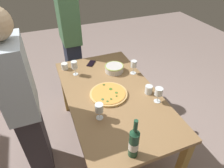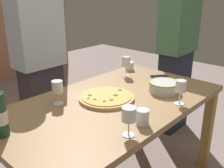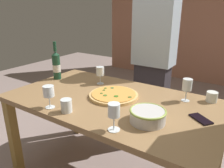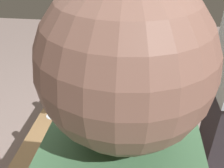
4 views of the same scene
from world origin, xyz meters
The scene contains 10 objects.
ground_plane centered at (0.00, 0.00, 0.00)m, with size 8.00×8.00×0.00m, color gray.
dining_table centered at (0.00, 0.00, 0.66)m, with size 1.60×0.90×0.75m.
pizza centered at (-0.01, 0.04, 0.76)m, with size 0.38×0.38×0.03m.
serving_bowl centered at (0.37, -0.17, 0.79)m, with size 0.22×0.22×0.08m.
wine_bottle centered at (-0.71, 0.11, 0.88)m, with size 0.07×0.07×0.36m.
wine_glass_near_pizza centered at (-0.27, -0.36, 0.87)m, with size 0.08×0.08×0.16m.
wine_glass_by_bottle centered at (-0.28, 0.22, 0.86)m, with size 0.07×0.07×0.16m.
wine_glass_far_left centered at (0.47, 0.27, 0.87)m, with size 0.07×0.07×0.17m.
wine_glass_far_right centered at (0.25, -0.36, 0.87)m, with size 0.07×0.07×0.16m.
cup_ceramic centered at (-0.13, -0.35, 0.79)m, with size 0.07×0.07×0.09m, color white.
Camera 4 is at (1.45, 0.19, 1.78)m, focal length 39.61 mm.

